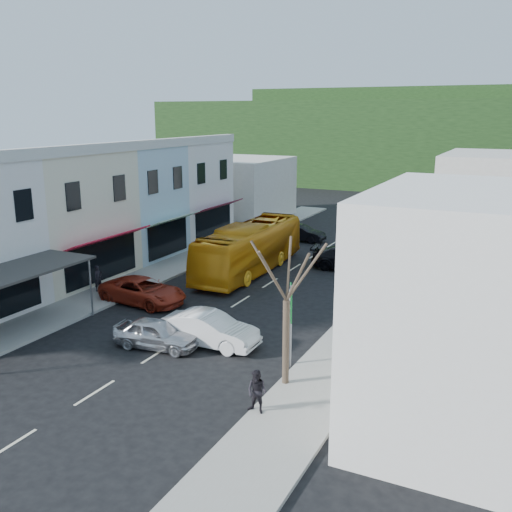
{
  "coord_description": "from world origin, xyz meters",
  "views": [
    {
      "loc": [
        14.18,
        -23.06,
        10.35
      ],
      "look_at": [
        0.0,
        6.0,
        2.2
      ],
      "focal_mm": 40.0,
      "sensor_mm": 36.0,
      "label": 1
    }
  ],
  "objects_px": {
    "car_red": "(143,291)",
    "car_white": "(209,331)",
    "pedestrian_right": "(257,390)",
    "street_tree": "(286,300)",
    "pedestrian_left": "(98,277)",
    "traffic_signal": "(440,202)",
    "car_silver": "(156,333)",
    "bus": "(250,249)",
    "direction_sign": "(290,327)"
  },
  "relations": [
    {
      "from": "car_white",
      "to": "pedestrian_right",
      "type": "xyz_separation_m",
      "value": [
        4.72,
        -4.71,
        0.3
      ]
    },
    {
      "from": "pedestrian_right",
      "to": "traffic_signal",
      "type": "bearing_deg",
      "value": 93.52
    },
    {
      "from": "car_silver",
      "to": "direction_sign",
      "type": "relative_size",
      "value": 1.24
    },
    {
      "from": "traffic_signal",
      "to": "car_red",
      "type": "bearing_deg",
      "value": 54.57
    },
    {
      "from": "bus",
      "to": "street_tree",
      "type": "distance_m",
      "value": 16.63
    },
    {
      "from": "pedestrian_right",
      "to": "street_tree",
      "type": "relative_size",
      "value": 0.24
    },
    {
      "from": "car_silver",
      "to": "pedestrian_left",
      "type": "relative_size",
      "value": 2.59
    },
    {
      "from": "direction_sign",
      "to": "car_white",
      "type": "bearing_deg",
      "value": 148.98
    },
    {
      "from": "street_tree",
      "to": "car_silver",
      "type": "bearing_deg",
      "value": 172.44
    },
    {
      "from": "bus",
      "to": "pedestrian_right",
      "type": "xyz_separation_m",
      "value": [
        8.61,
        -16.62,
        -0.55
      ]
    },
    {
      "from": "car_red",
      "to": "car_silver",
      "type": "bearing_deg",
      "value": -132.76
    },
    {
      "from": "car_silver",
      "to": "street_tree",
      "type": "distance_m",
      "value": 7.33
    },
    {
      "from": "pedestrian_left",
      "to": "car_silver",
      "type": "bearing_deg",
      "value": -123.0
    },
    {
      "from": "street_tree",
      "to": "pedestrian_left",
      "type": "bearing_deg",
      "value": 157.53
    },
    {
      "from": "car_silver",
      "to": "pedestrian_left",
      "type": "xyz_separation_m",
      "value": [
        -7.83,
        5.12,
        0.3
      ]
    },
    {
      "from": "bus",
      "to": "traffic_signal",
      "type": "distance_m",
      "value": 22.88
    },
    {
      "from": "street_tree",
      "to": "car_white",
      "type": "bearing_deg",
      "value": 155.24
    },
    {
      "from": "traffic_signal",
      "to": "direction_sign",
      "type": "bearing_deg",
      "value": 74.3
    },
    {
      "from": "car_white",
      "to": "street_tree",
      "type": "xyz_separation_m",
      "value": [
        4.72,
        -2.18,
        2.81
      ]
    },
    {
      "from": "car_silver",
      "to": "pedestrian_right",
      "type": "distance_m",
      "value": 7.54
    },
    {
      "from": "bus",
      "to": "car_silver",
      "type": "height_order",
      "value": "bus"
    },
    {
      "from": "car_white",
      "to": "pedestrian_left",
      "type": "distance_m",
      "value": 10.54
    },
    {
      "from": "car_white",
      "to": "direction_sign",
      "type": "distance_m",
      "value": 4.39
    },
    {
      "from": "car_red",
      "to": "pedestrian_right",
      "type": "bearing_deg",
      "value": -121.6
    },
    {
      "from": "car_silver",
      "to": "car_white",
      "type": "bearing_deg",
      "value": -63.31
    },
    {
      "from": "car_silver",
      "to": "street_tree",
      "type": "bearing_deg",
      "value": -103.81
    },
    {
      "from": "car_white",
      "to": "traffic_signal",
      "type": "relative_size",
      "value": 0.93
    },
    {
      "from": "street_tree",
      "to": "traffic_signal",
      "type": "bearing_deg",
      "value": 89.51
    },
    {
      "from": "pedestrian_right",
      "to": "direction_sign",
      "type": "xyz_separation_m",
      "value": [
        -0.5,
        4.19,
        0.78
      ]
    },
    {
      "from": "car_white",
      "to": "car_red",
      "type": "xyz_separation_m",
      "value": [
        -6.34,
        3.51,
        0.0
      ]
    },
    {
      "from": "car_white",
      "to": "traffic_signal",
      "type": "xyz_separation_m",
      "value": [
        5.02,
        32.97,
        1.66
      ]
    },
    {
      "from": "car_silver",
      "to": "car_red",
      "type": "distance_m",
      "value": 6.48
    },
    {
      "from": "car_silver",
      "to": "car_red",
      "type": "xyz_separation_m",
      "value": [
        -4.36,
        4.8,
        0.0
      ]
    },
    {
      "from": "pedestrian_left",
      "to": "traffic_signal",
      "type": "relative_size",
      "value": 0.36
    },
    {
      "from": "pedestrian_left",
      "to": "car_red",
      "type": "bearing_deg",
      "value": -95.1
    },
    {
      "from": "pedestrian_left",
      "to": "pedestrian_right",
      "type": "distance_m",
      "value": 16.86
    },
    {
      "from": "car_silver",
      "to": "car_white",
      "type": "relative_size",
      "value": 1.0
    },
    {
      "from": "bus",
      "to": "pedestrian_right",
      "type": "distance_m",
      "value": 18.73
    },
    {
      "from": "car_red",
      "to": "car_white",
      "type": "bearing_deg",
      "value": -113.96
    },
    {
      "from": "bus",
      "to": "direction_sign",
      "type": "height_order",
      "value": "direction_sign"
    },
    {
      "from": "bus",
      "to": "pedestrian_right",
      "type": "height_order",
      "value": "bus"
    },
    {
      "from": "pedestrian_left",
      "to": "traffic_signal",
      "type": "bearing_deg",
      "value": -26.79
    },
    {
      "from": "bus",
      "to": "car_red",
      "type": "bearing_deg",
      "value": -107.75
    },
    {
      "from": "pedestrian_left",
      "to": "direction_sign",
      "type": "bearing_deg",
      "value": -107.04
    },
    {
      "from": "car_white",
      "to": "pedestrian_right",
      "type": "distance_m",
      "value": 6.68
    },
    {
      "from": "car_red",
      "to": "traffic_signal",
      "type": "height_order",
      "value": "traffic_signal"
    },
    {
      "from": "direction_sign",
      "to": "traffic_signal",
      "type": "distance_m",
      "value": 33.5
    },
    {
      "from": "car_red",
      "to": "direction_sign",
      "type": "height_order",
      "value": "direction_sign"
    },
    {
      "from": "direction_sign",
      "to": "traffic_signal",
      "type": "bearing_deg",
      "value": 64.62
    },
    {
      "from": "car_silver",
      "to": "traffic_signal",
      "type": "relative_size",
      "value": 0.93
    }
  ]
}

